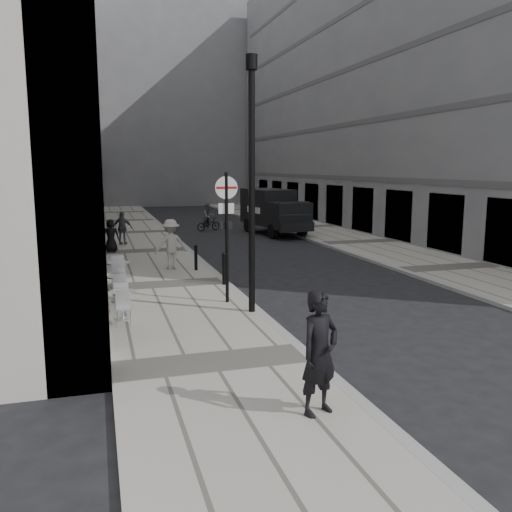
{
  "coord_description": "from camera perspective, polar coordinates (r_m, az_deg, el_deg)",
  "views": [
    {
      "loc": [
        -4.11,
        -7.56,
        4.0
      ],
      "look_at": [
        0.33,
        7.56,
        1.4
      ],
      "focal_mm": 38.0,
      "sensor_mm": 36.0,
      "label": 1
    }
  ],
  "objects": [
    {
      "name": "building_left",
      "position": [
        32.5,
        -20.49,
        17.65
      ],
      "size": [
        4.0,
        45.0,
        18.0
      ],
      "primitive_type": "cube",
      "color": "beige",
      "rests_on": "ground"
    },
    {
      "name": "cafe_table_near",
      "position": [
        14.33,
        -13.88,
        -4.8
      ],
      "size": [
        0.67,
        1.52,
        0.87
      ],
      "color": "silver",
      "rests_on": "sidewalk"
    },
    {
      "name": "pedestrian_c",
      "position": [
        25.78,
        -15.03,
        2.09
      ],
      "size": [
        0.77,
        0.53,
        1.52
      ],
      "primitive_type": "imported",
      "rotation": [
        0.0,
        0.0,
        3.08
      ],
      "color": "black",
      "rests_on": "sidewalk"
    },
    {
      "name": "cafe_table_mid",
      "position": [
        16.21,
        -14.2,
        -3.12
      ],
      "size": [
        0.7,
        1.57,
        0.9
      ],
      "color": "#BCBDBF",
      "rests_on": "sidewalk"
    },
    {
      "name": "building_far",
      "position": [
        64.19,
        -11.68,
        15.44
      ],
      "size": [
        24.0,
        16.0,
        22.0
      ],
      "primitive_type": "cube",
      "color": "slate",
      "rests_on": "ground"
    },
    {
      "name": "pedestrian_b",
      "position": [
        20.98,
        -8.95,
        1.24
      ],
      "size": [
        1.32,
        0.88,
        1.91
      ],
      "primitive_type": "imported",
      "rotation": [
        0.0,
        0.0,
        3.29
      ],
      "color": "#A5A098",
      "rests_on": "sidewalk"
    },
    {
      "name": "building_right",
      "position": [
        37.31,
        13.63,
        18.37
      ],
      "size": [
        6.0,
        45.0,
        20.0
      ],
      "primitive_type": "cube",
      "color": "slate",
      "rests_on": "ground"
    },
    {
      "name": "bollard_far",
      "position": [
        18.03,
        -3.38,
        -1.44
      ],
      "size": [
        0.13,
        0.13,
        1.01
      ],
      "primitive_type": "cylinder",
      "color": "black",
      "rests_on": "sidewalk"
    },
    {
      "name": "sidewalk",
      "position": [
        25.95,
        -11.5,
        0.44
      ],
      "size": [
        4.0,
        60.0,
        0.12
      ],
      "primitive_type": "cube",
      "color": "#A09B90",
      "rests_on": "ground"
    },
    {
      "name": "panel_van",
      "position": [
        32.44,
        1.79,
        4.95
      ],
      "size": [
        2.78,
        5.88,
        2.67
      ],
      "rotation": [
        0.0,
        0.0,
        0.12
      ],
      "color": "black",
      "rests_on": "ground"
    },
    {
      "name": "ground",
      "position": [
        9.49,
        11.46,
        -15.75
      ],
      "size": [
        120.0,
        120.0,
        0.0
      ],
      "primitive_type": "plane",
      "color": "black",
      "rests_on": "ground"
    },
    {
      "name": "cafe_table_far",
      "position": [
        18.16,
        -14.31,
        -1.69
      ],
      "size": [
        0.75,
        1.7,
        0.97
      ],
      "color": "#A8A8AA",
      "rests_on": "sidewalk"
    },
    {
      "name": "lamppost",
      "position": [
        14.27,
        -0.46,
        8.71
      ],
      "size": [
        0.3,
        0.3,
        6.68
      ],
      "color": "black",
      "rests_on": "sidewalk"
    },
    {
      "name": "sign_post",
      "position": [
        15.41,
        -3.12,
        3.8
      ],
      "size": [
        0.64,
        0.1,
        3.73
      ],
      "rotation": [
        0.0,
        0.0,
        -0.04
      ],
      "color": "black",
      "rests_on": "sidewalk"
    },
    {
      "name": "cyclist",
      "position": [
        34.34,
        -5.04,
        3.79
      ],
      "size": [
        1.71,
        1.08,
        1.75
      ],
      "rotation": [
        0.0,
        0.0,
        0.34
      ],
      "color": "black",
      "rests_on": "ground"
    },
    {
      "name": "bollard_near",
      "position": [
        20.66,
        -6.35,
        -0.25
      ],
      "size": [
        0.12,
        0.12,
        0.9
      ],
      "primitive_type": "cylinder",
      "color": "black",
      "rests_on": "sidewalk"
    },
    {
      "name": "walking_man",
      "position": [
        8.68,
        6.7,
        -10.1
      ],
      "size": [
        0.85,
        0.72,
        1.99
      ],
      "primitive_type": "imported",
      "rotation": [
        0.0,
        0.0,
        0.39
      ],
      "color": "black",
      "rests_on": "sidewalk"
    },
    {
      "name": "pedestrian_a",
      "position": [
        28.11,
        -13.87,
        2.89
      ],
      "size": [
        1.07,
        0.77,
        1.69
      ],
      "primitive_type": "imported",
      "rotation": [
        0.0,
        0.0,
        2.74
      ],
      "color": "#515256",
      "rests_on": "sidewalk"
    },
    {
      "name": "far_sidewalk",
      "position": [
        29.0,
        10.69,
        1.39
      ],
      "size": [
        4.0,
        60.0,
        0.12
      ],
      "primitive_type": "cube",
      "color": "#A09B90",
      "rests_on": "ground"
    }
  ]
}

